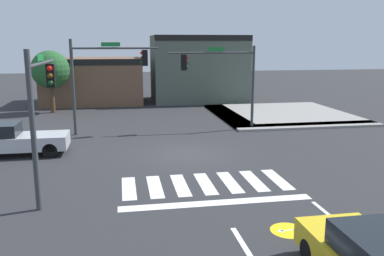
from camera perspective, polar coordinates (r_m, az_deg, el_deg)
name	(u,v)px	position (r m, az deg, el deg)	size (l,w,h in m)	color
ground_plane	(187,154)	(20.39, -0.71, -3.61)	(120.00, 120.00, 0.00)	#2B2B2D
crosswalk_near	(205,183)	(16.17, 1.89, -7.77)	(6.48, 2.55, 0.01)	silver
bike_detector_marking	(288,230)	(12.70, 13.33, -13.77)	(1.08, 1.08, 0.01)	yellow
curb_corner_northeast	(277,115)	(31.55, 11.85, 1.78)	(10.00, 10.60, 0.15)	gray
storefront_row	(154,73)	(38.83, -5.27, 7.65)	(18.53, 6.76, 6.13)	brown
traffic_signal_northwest	(105,70)	(24.89, -12.05, 7.97)	(5.14, 0.32, 5.66)	#383A3D
traffic_signal_southwest	(42,96)	(15.60, -20.29, 4.23)	(0.32, 4.81, 5.24)	#383A3D
traffic_signal_northeast	(221,72)	(25.68, 4.14, 7.86)	(5.51, 0.32, 5.27)	#383A3D
car_silver	(13,139)	(21.80, -23.82, -1.46)	(4.78, 1.87, 1.60)	#B7BABF
roadside_tree	(50,70)	(33.89, -19.21, 7.68)	(2.96, 2.96, 4.88)	#4C3823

